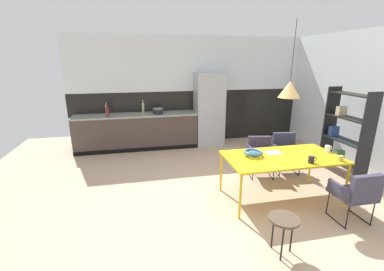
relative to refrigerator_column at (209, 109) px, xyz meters
name	(u,v)px	position (x,y,z in m)	size (l,w,h in m)	color
ground_plane	(237,205)	(-0.40, -3.14, -0.95)	(9.25, 9.25, 0.00)	tan
back_wall_splashback_dark	(192,116)	(-0.40, 0.36, -0.24)	(6.34, 0.12, 1.41)	black
back_wall_panel_upper	(192,64)	(-0.40, 0.36, 1.16)	(6.34, 0.12, 1.41)	silver
kitchen_counter	(137,131)	(-1.90, 0.00, -0.50)	(3.06, 0.63, 0.90)	#473934
refrigerator_column	(209,109)	(0.00, 0.00, 0.00)	(0.73, 0.60, 1.90)	#ADAFB2
dining_table	(282,159)	(0.37, -3.06, -0.26)	(1.83, 0.95, 0.73)	gold
armchair_facing_counter	(286,148)	(1.03, -2.09, -0.46)	(0.54, 0.53, 0.79)	#363543
armchair_corner_seat	(358,191)	(1.02, -3.91, -0.45)	(0.50, 0.48, 0.78)	#363543
armchair_near_window	(261,151)	(0.46, -2.16, -0.45)	(0.56, 0.55, 0.76)	#363543
fruit_bowl	(253,153)	(-0.09, -2.94, -0.16)	(0.30, 0.30, 0.08)	#33607F
open_book	(273,153)	(0.29, -2.89, -0.21)	(0.25, 0.19, 0.02)	white
mug_dark_espresso	(341,158)	(1.12, -3.42, -0.17)	(0.11, 0.07, 0.09)	gold
mug_tall_blue	(328,149)	(1.21, -3.02, -0.16)	(0.13, 0.08, 0.11)	white
mug_white_ceramic	(311,160)	(0.64, -3.39, -0.17)	(0.13, 0.09, 0.10)	black
cooking_pot	(158,111)	(-1.35, -0.06, 0.02)	(0.27, 0.27, 0.16)	black
bottle_vinegar_dark	(143,108)	(-1.71, 0.18, 0.08)	(0.07, 0.07, 0.33)	tan
bottle_spice_small	(107,112)	(-2.56, -0.22, 0.08)	(0.07, 0.07, 0.32)	maroon
bottle_oil_tall	(106,109)	(-2.62, 0.18, 0.07)	(0.06, 0.06, 0.29)	tan
side_stool	(284,221)	(-0.29, -4.25, -0.51)	(0.35, 0.35, 0.48)	#4C3D2D
open_shelf_unit	(345,132)	(2.06, -2.44, -0.08)	(0.30, 0.96, 1.70)	black
pendant_lamp_over_table_near	(290,89)	(0.37, -3.06, 0.84)	(0.32, 0.32, 1.09)	black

